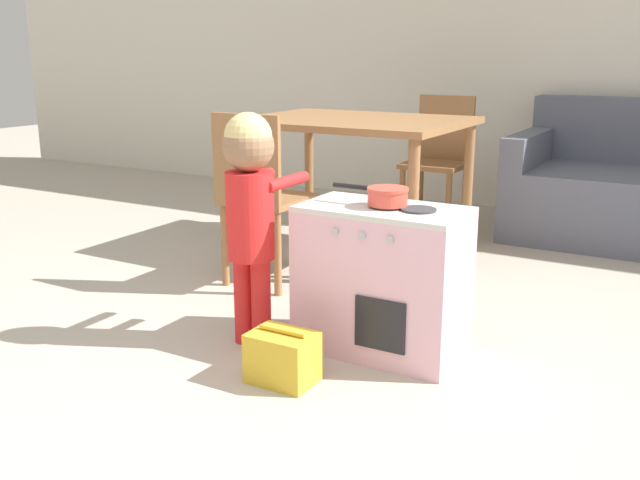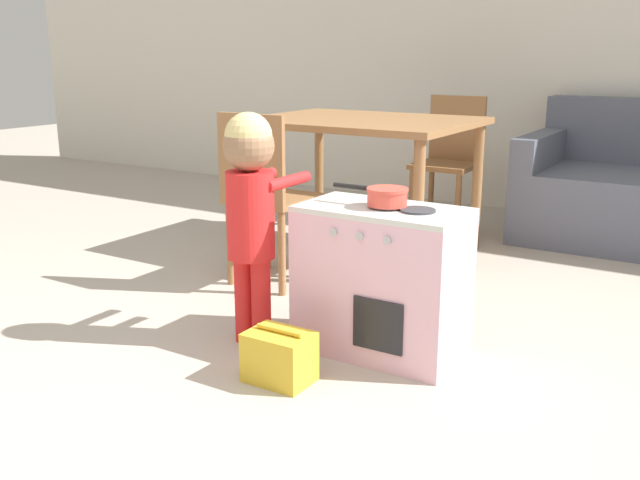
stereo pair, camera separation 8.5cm
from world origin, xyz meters
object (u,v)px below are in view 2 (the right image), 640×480
at_px(toy_basket, 280,357).
at_px(dining_chair_far, 449,159).
at_px(dining_chair_near, 266,194).
at_px(dining_table, 362,135).
at_px(play_kitchen, 382,281).
at_px(child_figure, 251,194).
at_px(toy_pot, 386,195).

xyz_separation_m(toy_basket, dining_chair_far, (-0.34, 2.35, 0.36)).
bearing_deg(dining_chair_far, dining_chair_near, 78.22).
distance_m(dining_table, dining_chair_far, 0.81).
xyz_separation_m(play_kitchen, dining_table, (-0.73, 1.18, 0.38)).
xyz_separation_m(play_kitchen, child_figure, (-0.46, -0.19, 0.31)).
distance_m(dining_chair_near, dining_chair_far, 1.55).
relative_size(dining_chair_near, dining_chair_far, 1.00).
relative_size(play_kitchen, dining_chair_near, 0.72).
bearing_deg(child_figure, dining_table, 101.46).
bearing_deg(toy_basket, play_kitchen, 66.73).
height_order(child_figure, dining_chair_near, child_figure).
bearing_deg(child_figure, toy_pot, 22.14).
bearing_deg(toy_basket, dining_table, 109.23).
xyz_separation_m(dining_table, dining_chair_far, (0.22, 0.76, -0.21)).
distance_m(play_kitchen, child_figure, 0.58).
bearing_deg(play_kitchen, dining_chair_far, 104.91).
xyz_separation_m(toy_pot, toy_basket, (-0.19, -0.41, -0.52)).
relative_size(play_kitchen, dining_chair_far, 0.72).
bearing_deg(play_kitchen, toy_pot, 2.65).
relative_size(toy_basket, dining_chair_near, 0.27).
bearing_deg(child_figure, toy_basket, -38.75).
relative_size(play_kitchen, toy_pot, 2.04).
distance_m(toy_basket, dining_table, 1.78).
xyz_separation_m(toy_basket, dining_table, (-0.56, 1.59, 0.57)).
xyz_separation_m(play_kitchen, toy_basket, (-0.18, -0.41, -0.19)).
height_order(child_figure, toy_basket, child_figure).
relative_size(toy_pot, dining_chair_near, 0.36).
height_order(play_kitchen, toy_pot, toy_pot).
bearing_deg(toy_basket, child_figure, 141.25).
bearing_deg(dining_table, toy_basket, -70.77).
relative_size(toy_basket, dining_chair_far, 0.27).
height_order(dining_chair_near, dining_chair_far, same).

